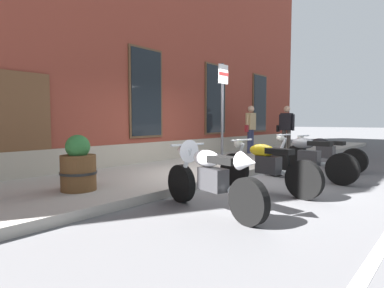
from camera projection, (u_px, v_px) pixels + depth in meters
ground_plane at (238, 179)px, 7.18m from camera, size 140.00×140.00×0.00m
sidewalk at (187, 169)px, 8.16m from camera, size 26.04×3.07×0.15m
brick_pub_facade at (88, 21)px, 10.62m from camera, size 20.04×5.74×9.30m
motorcycle_white_sport at (207, 173)px, 4.61m from camera, size 0.74×2.04×1.02m
motorcycle_yellow_naked at (265, 166)px, 5.87m from camera, size 0.62×2.17×0.96m
motorcycle_grey_naked at (306, 158)px, 7.01m from camera, size 0.62×2.15×1.01m
motorcycle_black_naked at (323, 153)px, 8.48m from camera, size 0.62×2.17×0.92m
pedestrian_tan_coat at (251, 126)px, 11.55m from camera, size 0.66×0.23×1.72m
pedestrian_dark_jacket at (286, 127)px, 11.34m from camera, size 0.23×0.66×1.70m
parking_sign at (223, 102)px, 7.46m from camera, size 0.36×0.07×2.50m
barrel_planter at (78, 167)px, 5.33m from camera, size 0.61×0.61×0.93m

